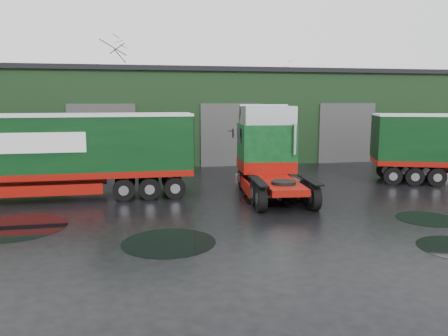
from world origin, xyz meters
The scene contains 11 objects.
ground centered at (0.00, 0.00, 0.00)m, with size 100.00×100.00×0.00m, color black.
warehouse centered at (2.00, 20.00, 3.16)m, with size 32.40×12.40×6.30m.
hero_tractor centered at (1.78, 4.50, 2.01)m, with size 2.74×6.46×4.01m, color #0C4119, non-canonical shape.
trailer_left centered at (-7.50, 6.31, 1.85)m, with size 2.43×11.90×3.70m, color silver, non-canonical shape.
wash_bucket centered at (4.29, 6.36, 0.15)m, with size 0.32×0.32×0.30m, color #06138F.
tree_back_a centered at (-6.00, 30.00, 4.75)m, with size 4.40×4.40×9.50m, color black, non-canonical shape.
tree_back_b centered at (10.00, 30.00, 3.75)m, with size 4.40×4.40×7.50m, color black, non-canonical shape.
puddle_0 centered at (-3.21, -0.57, 0.00)m, with size 2.85×2.85×0.01m, color black.
puddle_1 centered at (1.48, 4.21, 0.00)m, with size 2.65×2.65×0.01m, color black.
puddle_2 centered at (-8.16, 2.02, 0.00)m, with size 3.43×3.43×0.01m, color black.
puddle_4 centered at (6.13, 0.16, 0.00)m, with size 2.18×2.18×0.01m, color black.
Camera 1 is at (-4.14, -13.28, 4.28)m, focal length 35.00 mm.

